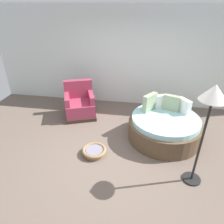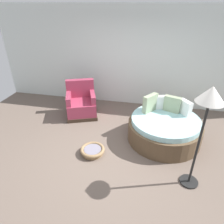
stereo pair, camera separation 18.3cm
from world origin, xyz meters
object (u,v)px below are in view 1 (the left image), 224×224
Objects in this scene: red_armchair at (80,104)px; floor_lamp at (212,103)px; pet_basket at (94,151)px; round_daybed at (164,127)px.

red_armchair is 3.51m from floor_lamp.
pet_basket is at bearing -63.20° from red_armchair.
round_daybed is 1.69m from pet_basket.
floor_lamp is at bearing -11.58° from pet_basket.
round_daybed is at bearing 29.97° from pet_basket.
floor_lamp reaches higher than red_armchair.
red_armchair is 2.02× the size of pet_basket.
floor_lamp reaches higher than round_daybed.
red_armchair is at bearing 116.80° from pet_basket.
pet_basket is at bearing 168.42° from floor_lamp.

